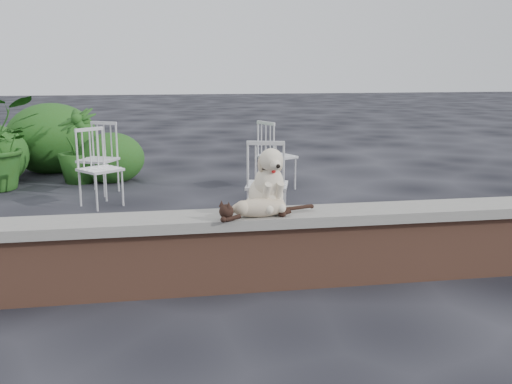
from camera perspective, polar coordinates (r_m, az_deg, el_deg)
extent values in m
plane|color=black|center=(4.50, -1.97, -9.37)|extent=(60.00, 60.00, 0.00)
cube|color=brown|center=(4.41, -1.99, -6.36)|extent=(6.00, 0.30, 0.50)
cube|color=slate|center=(4.33, -2.02, -2.73)|extent=(6.20, 0.40, 0.08)
imported|color=#234E16|center=(8.67, -17.26, 4.40)|extent=(0.84, 0.84, 1.07)
ellipsoid|color=#234E16|center=(9.82, -19.61, 4.99)|extent=(1.45, 1.33, 1.15)
ellipsoid|color=#234E16|center=(8.69, -14.16, 3.27)|extent=(0.95, 0.87, 0.75)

